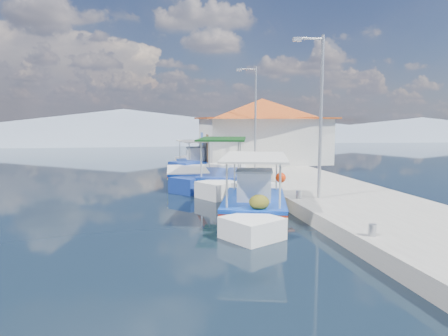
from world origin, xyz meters
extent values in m
plane|color=black|center=(0.00, 0.00, 0.00)|extent=(160.00, 160.00, 0.00)
cube|color=#A2A198|center=(5.90, 6.00, 0.25)|extent=(5.00, 44.00, 0.50)
cylinder|color=#A5A8AD|center=(3.80, -3.00, 0.65)|extent=(0.20, 0.20, 0.30)
cylinder|color=#A5A8AD|center=(3.80, 2.00, 0.65)|extent=(0.20, 0.20, 0.30)
cylinder|color=#A5A8AD|center=(3.80, 8.00, 0.65)|extent=(0.20, 0.20, 0.30)
cylinder|color=#A5A8AD|center=(3.80, 14.00, 0.65)|extent=(0.20, 0.20, 0.30)
cube|color=white|center=(1.92, 1.45, 0.21)|extent=(3.14, 4.48, 0.89)
cube|color=white|center=(1.14, 4.02, 0.32)|extent=(2.00, 2.00, 0.98)
cube|color=white|center=(2.67, -1.05, 0.21)|extent=(1.95, 1.95, 0.84)
cube|color=#0E40B7|center=(1.92, 1.45, 0.62)|extent=(3.23, 4.61, 0.06)
cube|color=#AF220F|center=(1.92, 1.45, 0.54)|extent=(3.23, 4.61, 0.05)
cube|color=yellow|center=(1.92, 1.45, 0.48)|extent=(3.23, 4.61, 0.04)
cube|color=#0E40B7|center=(1.92, 1.45, 0.68)|extent=(3.24, 4.58, 0.05)
cube|color=brown|center=(1.92, 1.45, 0.65)|extent=(2.96, 4.35, 0.05)
cube|color=white|center=(2.00, 1.18, 1.17)|extent=(1.43, 1.49, 1.03)
cube|color=silver|center=(2.00, 1.18, 1.70)|extent=(1.56, 1.61, 0.06)
cylinder|color=beige|center=(0.64, 2.84, 1.40)|extent=(0.07, 0.07, 1.50)
cylinder|color=beige|center=(2.21, 3.31, 1.40)|extent=(0.07, 0.07, 1.50)
cylinder|color=beige|center=(1.62, -0.42, 1.40)|extent=(0.07, 0.07, 1.50)
cylinder|color=beige|center=(3.20, 0.05, 1.40)|extent=(0.07, 0.07, 1.50)
cube|color=silver|center=(1.92, 1.45, 2.15)|extent=(3.24, 4.51, 0.07)
ellipsoid|color=#4F5215|center=(1.18, 2.59, 0.92)|extent=(0.71, 0.78, 0.53)
ellipsoid|color=#4F5215|center=(1.67, 3.23, 0.88)|extent=(0.60, 0.66, 0.45)
ellipsoid|color=#4F5215|center=(2.58, -0.11, 0.89)|extent=(0.64, 0.70, 0.48)
sphere|color=red|center=(2.65, 2.25, 1.36)|extent=(0.37, 0.37, 0.37)
cube|color=white|center=(2.00, 7.76, 0.24)|extent=(3.14, 4.45, 1.03)
cube|color=white|center=(1.29, 10.37, 0.37)|extent=(2.13, 2.13, 1.13)
cube|color=white|center=(2.68, 5.23, 0.24)|extent=(2.07, 2.07, 0.97)
cube|color=#0E40B7|center=(2.00, 7.76, 0.71)|extent=(3.23, 4.58, 0.06)
cube|color=#AF220F|center=(2.00, 7.76, 0.63)|extent=(3.23, 4.58, 0.05)
cube|color=yellow|center=(2.00, 7.76, 0.55)|extent=(3.23, 4.58, 0.04)
cube|color=navy|center=(2.00, 7.76, 0.79)|extent=(3.24, 4.55, 0.05)
cube|color=brown|center=(2.00, 7.76, 0.76)|extent=(2.95, 4.32, 0.05)
cylinder|color=beige|center=(0.72, 9.16, 1.62)|extent=(0.08, 0.08, 1.73)
cylinder|color=beige|center=(2.39, 9.61, 1.62)|extent=(0.08, 0.08, 1.73)
cylinder|color=beige|center=(1.60, 5.90, 1.62)|extent=(0.08, 0.08, 1.73)
cylinder|color=beige|center=(3.27, 6.35, 1.62)|extent=(0.08, 0.08, 1.73)
cube|color=#0A3610|center=(2.00, 7.76, 2.49)|extent=(3.24, 4.47, 0.08)
cube|color=navy|center=(0.36, 9.26, 0.25)|extent=(2.26, 3.95, 1.07)
cube|color=navy|center=(0.20, 11.81, 0.38)|extent=(2.05, 2.05, 1.18)
cube|color=navy|center=(0.52, 6.78, 0.25)|extent=(2.00, 2.00, 1.01)
cube|color=#0E40B7|center=(0.36, 9.26, 0.74)|extent=(2.33, 4.07, 0.07)
cube|color=#AF220F|center=(0.36, 9.26, 0.65)|extent=(2.33, 4.07, 0.06)
cube|color=yellow|center=(0.36, 9.26, 0.57)|extent=(2.33, 4.07, 0.04)
cube|color=white|center=(0.36, 9.26, 0.82)|extent=(2.35, 4.03, 0.06)
cube|color=brown|center=(0.36, 9.26, 0.79)|extent=(2.10, 3.86, 0.06)
cube|color=white|center=(1.53, 15.44, 0.19)|extent=(2.21, 3.66, 0.82)
cube|color=white|center=(1.81, 17.74, 0.29)|extent=(1.83, 1.83, 0.90)
cube|color=white|center=(1.26, 13.22, 0.19)|extent=(1.78, 1.78, 0.77)
cube|color=#0E40B7|center=(1.53, 15.44, 0.57)|extent=(2.28, 3.77, 0.05)
cube|color=#AF220F|center=(1.53, 15.44, 0.50)|extent=(2.28, 3.77, 0.04)
cube|color=yellow|center=(1.53, 15.44, 0.44)|extent=(2.28, 3.77, 0.03)
cube|color=#0E40B7|center=(1.53, 15.44, 0.63)|extent=(2.30, 3.74, 0.04)
cube|color=brown|center=(1.53, 15.44, 0.60)|extent=(2.06, 3.58, 0.04)
cube|color=white|center=(1.50, 15.19, 1.08)|extent=(1.12, 1.23, 0.95)
cube|color=silver|center=(1.50, 15.19, 1.57)|extent=(1.22, 1.33, 0.05)
cylinder|color=beige|center=(0.99, 16.98, 1.29)|extent=(0.06, 0.06, 1.38)
cylinder|color=beige|center=(2.43, 16.80, 1.29)|extent=(0.06, 0.06, 1.38)
cylinder|color=beige|center=(0.64, 14.08, 1.29)|extent=(0.06, 0.06, 1.38)
cylinder|color=beige|center=(2.08, 13.91, 1.29)|extent=(0.06, 0.06, 1.38)
cube|color=silver|center=(1.53, 15.44, 1.98)|extent=(2.30, 3.67, 0.06)
cube|color=white|center=(6.20, 15.00, 2.00)|extent=(8.00, 6.00, 3.00)
cube|color=#BD591A|center=(6.20, 15.00, 3.55)|extent=(8.64, 6.48, 0.10)
pyramid|color=#BD591A|center=(6.20, 15.00, 4.20)|extent=(10.49, 10.49, 1.40)
cube|color=brown|center=(2.22, 14.00, 1.50)|extent=(0.06, 1.00, 2.00)
cube|color=#0E40B7|center=(2.22, 16.50, 2.10)|extent=(0.06, 1.20, 0.90)
cylinder|color=#A5A8AD|center=(4.60, 2.00, 3.50)|extent=(0.12, 0.12, 6.00)
cylinder|color=#A5A8AD|center=(4.10, 2.00, 6.35)|extent=(1.00, 0.08, 0.08)
cube|color=#A5A8AD|center=(3.60, 2.00, 6.30)|extent=(0.30, 0.14, 0.14)
cylinder|color=#A5A8AD|center=(4.60, 11.00, 3.50)|extent=(0.12, 0.12, 6.00)
cylinder|color=#A5A8AD|center=(4.10, 11.00, 6.35)|extent=(1.00, 0.08, 0.08)
cube|color=#A5A8AD|center=(3.60, 11.00, 6.30)|extent=(0.30, 0.14, 0.14)
cone|color=gray|center=(-5.00, 56.00, 2.45)|extent=(96.00, 96.00, 5.50)
cone|color=gray|center=(25.00, 56.00, 1.60)|extent=(76.80, 76.80, 3.80)
cone|color=gray|center=(50.00, 56.00, 1.80)|extent=(89.60, 89.60, 4.20)
camera|label=1|loc=(-1.85, -12.08, 3.44)|focal=32.35mm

